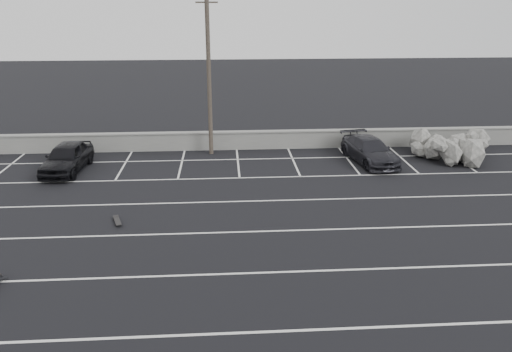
{
  "coord_description": "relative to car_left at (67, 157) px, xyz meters",
  "views": [
    {
      "loc": [
        0.3,
        -13.91,
        8.24
      ],
      "look_at": [
        1.64,
        6.42,
        1.0
      ],
      "focal_mm": 35.0,
      "sensor_mm": 36.0,
      "label": 1
    }
  ],
  "objects": [
    {
      "name": "utility_pole",
      "position": [
        7.2,
        2.58,
        3.67
      ],
      "size": [
        1.16,
        0.23,
        8.67
      ],
      "color": "#4C4238",
      "rests_on": "ground"
    },
    {
      "name": "stall_lines",
      "position": [
        7.57,
        -6.22,
        -0.72
      ],
      "size": [
        36.0,
        20.05,
        0.01
      ],
      "color": "silver",
      "rests_on": "ground"
    },
    {
      "name": "ground",
      "position": [
        7.65,
        -10.62,
        -0.72
      ],
      "size": [
        120.0,
        120.0,
        0.0
      ],
      "primitive_type": "plane",
      "color": "black",
      "rests_on": "ground"
    },
    {
      "name": "car_left",
      "position": [
        0.0,
        0.0,
        0.0
      ],
      "size": [
        2.02,
        4.35,
        1.44
      ],
      "primitive_type": "imported",
      "rotation": [
        0.0,
        0.0,
        -0.08
      ],
      "color": "black",
      "rests_on": "ground"
    },
    {
      "name": "trash_bin",
      "position": [
        19.27,
        2.3,
        -0.19
      ],
      "size": [
        0.74,
        0.74,
        1.04
      ],
      "rotation": [
        0.0,
        0.0,
        0.08
      ],
      "color": "#28282B",
      "rests_on": "ground"
    },
    {
      "name": "riprap_pile",
      "position": [
        20.27,
        0.84,
        -0.17
      ],
      "size": [
        4.81,
        4.06,
        1.34
      ],
      "color": "gray",
      "rests_on": "ground"
    },
    {
      "name": "seawall",
      "position": [
        7.65,
        3.38,
        -0.17
      ],
      "size": [
        50.0,
        0.45,
        1.06
      ],
      "color": "gray",
      "rests_on": "ground"
    },
    {
      "name": "skateboard",
      "position": [
        3.71,
        -6.5,
        -0.64
      ],
      "size": [
        0.46,
        0.84,
        0.1
      ],
      "rotation": [
        0.0,
        0.0,
        0.33
      ],
      "color": "black",
      "rests_on": "ground"
    },
    {
      "name": "car_right",
      "position": [
        15.66,
        0.47,
        -0.07
      ],
      "size": [
        2.64,
        4.73,
        1.3
      ],
      "primitive_type": "imported",
      "rotation": [
        0.0,
        0.0,
        0.19
      ],
      "color": "black",
      "rests_on": "ground"
    }
  ]
}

